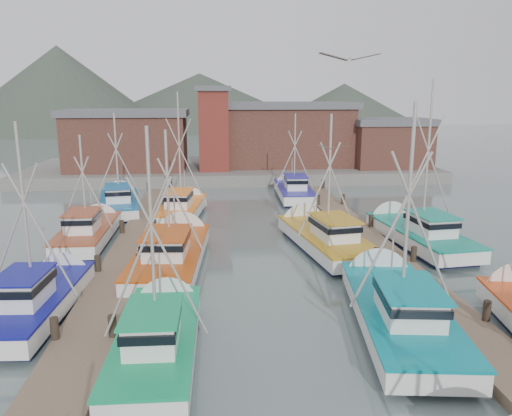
{
  "coord_description": "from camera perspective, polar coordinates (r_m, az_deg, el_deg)",
  "views": [
    {
      "loc": [
        -2.41,
        -18.8,
        8.82
      ],
      "look_at": [
        0.12,
        8.57,
        2.6
      ],
      "focal_mm": 35.0,
      "sensor_mm": 36.0,
      "label": 1
    }
  ],
  "objects": [
    {
      "name": "lookout_tower",
      "position": [
        51.9,
        -4.88,
        9.1
      ],
      "size": [
        3.6,
        3.6,
        8.5
      ],
      "color": "maroon",
      "rests_on": "quay"
    },
    {
      "name": "shed_right",
      "position": [
        56.47,
        14.97,
        7.26
      ],
      "size": [
        8.48,
        6.36,
        5.2
      ],
      "color": "brown",
      "rests_on": "quay"
    },
    {
      "name": "boat_5",
      "position": [
        20.68,
        15.7,
        -10.93
      ],
      "size": [
        4.37,
        10.33,
        9.55
      ],
      "rotation": [
        0.0,
        0.0,
        -0.13
      ],
      "color": "#0F1635",
      "rests_on": "ground"
    },
    {
      "name": "shed_center",
      "position": [
        56.58,
        3.32,
        8.55
      ],
      "size": [
        14.84,
        9.54,
        6.9
      ],
      "color": "brown",
      "rests_on": "quay"
    },
    {
      "name": "dock_right",
      "position": [
        26.16,
        16.25,
        -7.0
      ],
      "size": [
        2.3,
        46.0,
        1.5
      ],
      "color": "brown",
      "rests_on": "ground"
    },
    {
      "name": "shed_left",
      "position": [
        54.66,
        -14.43,
        7.65
      ],
      "size": [
        12.72,
        8.48,
        6.2
      ],
      "color": "brown",
      "rests_on": "quay"
    },
    {
      "name": "dock_left",
      "position": [
        24.84,
        -15.74,
        -8.03
      ],
      "size": [
        2.3,
        46.0,
        1.5
      ],
      "color": "brown",
      "rests_on": "ground"
    },
    {
      "name": "boat_6",
      "position": [
        22.62,
        -23.4,
        -9.45
      ],
      "size": [
        3.48,
        8.39,
        8.54
      ],
      "rotation": [
        0.0,
        0.0,
        -0.06
      ],
      "color": "#0F1635",
      "rests_on": "ground"
    },
    {
      "name": "boat_9",
      "position": [
        29.65,
        7.6,
        -3.3
      ],
      "size": [
        4.48,
        10.17,
        8.74
      ],
      "rotation": [
        0.0,
        0.0,
        0.15
      ],
      "color": "#0F1635",
      "rests_on": "ground"
    },
    {
      "name": "gull_far",
      "position": [
        23.85,
        8.83,
        6.86
      ],
      "size": [
        1.48,
        0.65,
        0.24
      ],
      "rotation": [
        0.0,
        0.0,
        -0.64
      ],
      "color": "gray",
      "rests_on": "ground"
    },
    {
      "name": "boat_10",
      "position": [
        32.29,
        -18.47,
        -2.53
      ],
      "size": [
        3.08,
        8.56,
        7.3
      ],
      "rotation": [
        0.0,
        0.0,
        -0.0
      ],
      "color": "#0F1635",
      "rests_on": "ground"
    },
    {
      "name": "distant_hills",
      "position": [
        142.04,
        -9.57,
        9.02
      ],
      "size": [
        175.0,
        140.0,
        42.0
      ],
      "color": "#3F4A3E",
      "rests_on": "ground"
    },
    {
      "name": "boat_14",
      "position": [
        40.32,
        -15.33,
        0.65
      ],
      "size": [
        4.18,
        9.49,
        8.34
      ],
      "rotation": [
        0.0,
        0.0,
        0.16
      ],
      "color": "#0F1635",
      "rests_on": "ground"
    },
    {
      "name": "boat_4",
      "position": [
        18.15,
        -11.0,
        -14.15
      ],
      "size": [
        3.43,
        8.42,
        8.59
      ],
      "rotation": [
        0.0,
        0.0,
        -0.02
      ],
      "color": "#0F1635",
      "rests_on": "ground"
    },
    {
      "name": "ground",
      "position": [
        20.9,
        1.88,
        -12.22
      ],
      "size": [
        260.0,
        260.0,
        0.0
      ],
      "primitive_type": "plane",
      "color": "#536460",
      "rests_on": "ground"
    },
    {
      "name": "boat_11",
      "position": [
        31.71,
        17.75,
        -2.73
      ],
      "size": [
        4.25,
        9.8,
        10.55
      ],
      "rotation": [
        0.0,
        0.0,
        0.11
      ],
      "color": "#0F1635",
      "rests_on": "ground"
    },
    {
      "name": "quay",
      "position": [
        56.45,
        -2.79,
        4.37
      ],
      "size": [
        44.0,
        16.0,
        1.2
      ],
      "primitive_type": "cube",
      "color": "gray",
      "rests_on": "ground"
    },
    {
      "name": "boat_12",
      "position": [
        37.18,
        -8.34,
        -0.02
      ],
      "size": [
        3.8,
        8.69,
        9.73
      ],
      "rotation": [
        0.0,
        0.0,
        -0.14
      ],
      "color": "#0F1635",
      "rests_on": "ground"
    },
    {
      "name": "boat_13",
      "position": [
        43.75,
        4.26,
        1.99
      ],
      "size": [
        3.27,
        8.77,
        8.06
      ],
      "rotation": [
        0.0,
        0.0,
        -0.04
      ],
      "color": "#0F1635",
      "rests_on": "ground"
    },
    {
      "name": "gull_near",
      "position": [
        12.83,
        10.68,
        16.5
      ],
      "size": [
        1.55,
        0.65,
        0.24
      ],
      "rotation": [
        0.0,
        0.0,
        0.23
      ],
      "color": "gray",
      "rests_on": "ground"
    },
    {
      "name": "boat_8",
      "position": [
        26.98,
        -9.51,
        -5.0
      ],
      "size": [
        4.01,
        10.47,
        8.14
      ],
      "rotation": [
        0.0,
        0.0,
        -0.08
      ],
      "color": "#0F1635",
      "rests_on": "ground"
    }
  ]
}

